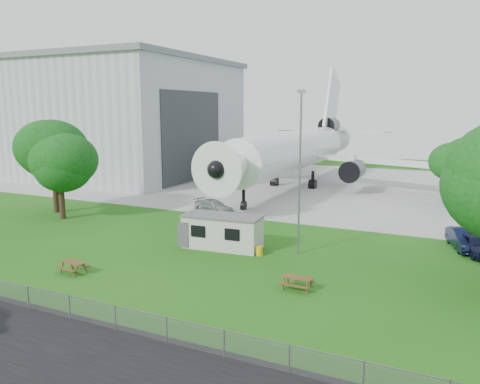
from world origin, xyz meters
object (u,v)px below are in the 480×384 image
at_px(picnic_west, 74,273).
at_px(picnic_east, 297,289).
at_px(hangar, 95,117).
at_px(airliner, 296,149).
at_px(site_cabin, 223,231).

xyz_separation_m(picnic_west, picnic_east, (14.39, 3.63, 0.00)).
xyz_separation_m(hangar, picnic_east, (48.35, -36.56, -9.41)).
bearing_deg(airliner, picnic_east, -71.22).
bearing_deg(airliner, site_cabin, -81.91).
height_order(airliner, picnic_west, airliner).
relative_size(airliner, picnic_west, 26.52).
distance_m(airliner, picnic_west, 40.44).
distance_m(site_cabin, picnic_west, 11.37).
relative_size(picnic_west, picnic_east, 1.00).
xyz_separation_m(airliner, site_cabin, (4.36, -30.71, -3.96)).
bearing_deg(picnic_west, airliner, 96.63).
bearing_deg(picnic_west, picnic_east, 23.64).
bearing_deg(picnic_east, hangar, 145.21).
distance_m(hangar, picnic_west, 53.45).
height_order(airliner, picnic_east, airliner).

